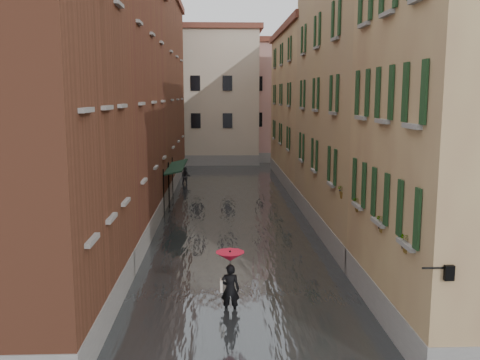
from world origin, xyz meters
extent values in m
plane|color=#58585A|center=(0.00, 0.00, 0.00)|extent=(120.00, 120.00, 0.00)
cube|color=#414648|center=(0.00, 13.00, 0.10)|extent=(10.00, 60.00, 0.20)
cube|color=brown|center=(-7.00, 9.00, 6.25)|extent=(6.00, 14.00, 12.50)
cube|color=brown|center=(-7.00, 24.00, 7.00)|extent=(6.00, 16.00, 14.00)
cube|color=#96795B|center=(7.00, 9.00, 6.50)|extent=(6.00, 14.00, 13.00)
cube|color=#8B6447|center=(7.00, 24.00, 5.75)|extent=(6.00, 16.00, 11.50)
cube|color=beige|center=(-3.00, 38.00, 6.50)|extent=(12.00, 9.00, 13.00)
cube|color=tan|center=(6.00, 40.00, 6.00)|extent=(10.00, 9.00, 12.00)
cube|color=#153020|center=(-3.45, 14.15, 2.55)|extent=(1.09, 3.18, 0.31)
cylinder|color=black|center=(-3.95, 12.56, 1.40)|extent=(0.06, 0.06, 2.80)
cylinder|color=black|center=(-3.95, 15.74, 1.40)|extent=(0.06, 0.06, 2.80)
cube|color=#153020|center=(-3.45, 16.95, 2.55)|extent=(1.09, 2.78, 0.31)
cylinder|color=black|center=(-3.95, 15.56, 1.40)|extent=(0.06, 0.06, 2.80)
cylinder|color=black|center=(-3.95, 18.34, 1.40)|extent=(0.06, 0.06, 2.80)
cylinder|color=black|center=(4.05, -6.00, 3.10)|extent=(0.60, 0.05, 0.05)
cube|color=black|center=(4.35, -6.00, 3.00)|extent=(0.22, 0.22, 0.35)
cube|color=beige|center=(4.35, -6.00, 3.00)|extent=(0.14, 0.14, 0.24)
cube|color=brown|center=(4.12, -4.21, 3.15)|extent=(0.22, 0.85, 0.18)
imported|color=#265926|center=(4.12, -4.21, 3.57)|extent=(0.59, 0.51, 0.66)
cube|color=brown|center=(4.12, -2.12, 3.15)|extent=(0.22, 0.85, 0.18)
imported|color=#265926|center=(4.12, -2.12, 3.57)|extent=(0.59, 0.51, 0.66)
cube|color=brown|center=(4.12, 0.67, 3.15)|extent=(0.22, 0.85, 0.18)
imported|color=#265926|center=(4.12, 0.67, 3.57)|extent=(0.59, 0.51, 0.66)
cube|color=brown|center=(4.12, 3.07, 3.15)|extent=(0.22, 0.85, 0.18)
imported|color=#265926|center=(4.12, 3.07, 3.57)|extent=(0.59, 0.51, 0.66)
imported|color=black|center=(-0.46, -1.15, 0.83)|extent=(0.63, 0.44, 1.66)
cube|color=beige|center=(-0.74, -1.10, 0.95)|extent=(0.08, 0.30, 0.38)
cylinder|color=black|center=(-0.46, -1.15, 1.35)|extent=(0.02, 0.02, 1.00)
cone|color=red|center=(-0.46, -1.15, 1.92)|extent=(0.93, 0.93, 0.28)
imported|color=black|center=(-3.39, 23.12, 0.75)|extent=(0.76, 0.61, 1.49)
camera|label=1|loc=(-0.77, -17.33, 6.94)|focal=40.00mm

